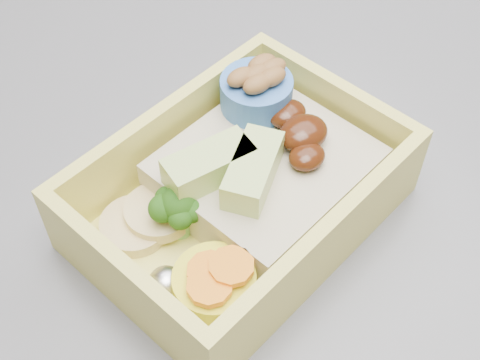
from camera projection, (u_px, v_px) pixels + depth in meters
bento_box at (244, 186)px, 0.41m from camera, size 0.21×0.17×0.07m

